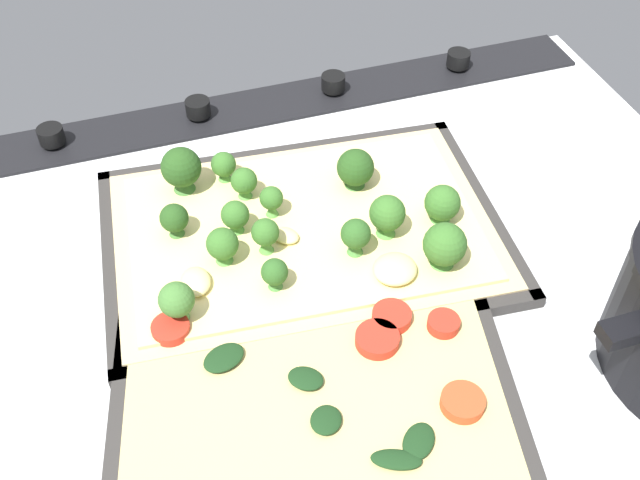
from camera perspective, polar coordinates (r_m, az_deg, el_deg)
name	(u,v)px	position (r cm, az deg, el deg)	size (l,w,h in cm)	color
ground_plane	(360,314)	(69.53, 2.97, -5.55)	(80.50, 69.35, 3.00)	silver
stove_control_panel	(267,103)	(89.99, -3.95, 10.17)	(77.28, 7.00, 2.60)	black
baking_tray_front	(304,237)	(73.36, -1.20, 0.22)	(39.85, 29.30, 1.30)	#33302D
broccoli_pizza	(304,226)	(71.98, -1.21, 1.02)	(37.25, 26.71, 6.20)	#D3B77F
baking_tray_back	(317,424)	(60.81, -0.21, -13.56)	(36.73, 32.25, 1.30)	#33302D
veggie_pizza_back	(321,414)	(60.47, 0.06, -12.84)	(33.88, 29.40, 1.90)	#D2BA73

